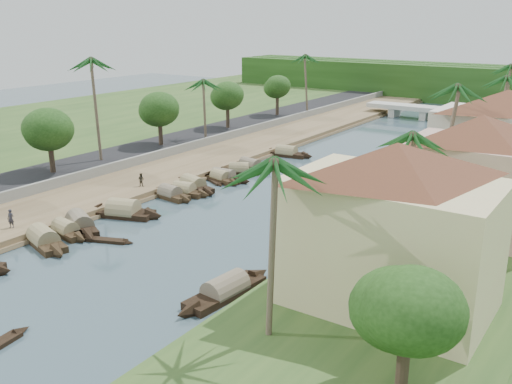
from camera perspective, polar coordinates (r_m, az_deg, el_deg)
The scene contains 43 objects.
ground at distance 48.30m, azimuth -7.75°, elevation -5.28°, with size 220.00×220.00×0.00m, color #3C515B.
left_bank at distance 72.53m, azimuth -6.71°, elevation 2.73°, with size 10.00×180.00×0.80m, color brown.
right_bank at distance 56.93m, azimuth 21.09°, elevation -2.16°, with size 16.00×180.00×1.20m, color #27471C.
road at distance 78.15m, azimuth -11.46°, elevation 3.77°, with size 8.00×180.00×1.40m, color black.
retaining_wall at distance 75.05m, azimuth -9.18°, elevation 3.86°, with size 0.40×180.00×1.10m, color slate.
far_left_fill at distance 98.55m, azimuth -22.42°, elevation 5.53°, with size 45.00×220.00×1.35m, color #27471C.
treeline at distance 137.08m, azimuth 21.62°, elevation 9.96°, with size 120.00×14.00×8.00m.
bridge at distance 110.46m, azimuth 18.09°, elevation 7.66°, with size 28.00×4.00×2.40m.
building_near at distance 35.00m, azimuth 13.40°, elevation -3.23°, with size 14.85×14.85×10.20m.
building_mid at distance 49.56m, azimuth 21.21°, elevation 1.75°, with size 14.11×14.11×9.70m.
building_far at distance 63.10m, azimuth 23.40°, elevation 4.84°, with size 15.59×15.59×10.20m.
sampan_2 at distance 51.03m, azimuth -20.49°, elevation -4.51°, with size 8.65×4.02×2.24m.
sampan_3 at distance 53.72m, azimuth -17.21°, elevation -3.10°, with size 8.36×5.18×2.26m.
sampan_4 at distance 52.62m, azimuth -18.51°, elevation -3.66°, with size 6.70×2.42×1.91m.
sampan_5 at distance 55.94m, azimuth -13.12°, elevation -1.96°, with size 8.40×4.67×2.57m.
sampan_6 at distance 60.59m, azimuth -8.59°, elevation -0.23°, with size 6.67×2.27×1.99m.
sampan_7 at distance 63.47m, azimuth -6.33°, elevation 0.66°, with size 8.31×3.88×2.18m.
sampan_8 at distance 61.51m, azimuth -7.22°, elevation 0.09°, with size 6.59×2.59×2.03m.
sampan_9 at distance 66.67m, azimuth -3.30°, elevation 1.54°, with size 7.62×1.89×1.95m.
sampan_10 at distance 66.21m, azimuth -3.55°, elevation 1.42°, with size 6.74×2.96×1.87m.
sampan_11 at distance 69.28m, azimuth -1.71°, elevation 2.16°, with size 6.72×4.80×2.01m.
sampan_12 at distance 71.54m, azimuth -0.59°, elevation 2.65°, with size 7.94×3.00×1.91m.
sampan_13 at distance 78.32m, azimuth 3.06°, elevation 3.91°, with size 8.05×2.61×2.17m.
sampan_14 at distance 39.46m, azimuth -3.07°, elevation -9.82°, with size 2.58×9.31×2.22m.
sampan_15 at distance 49.19m, azimuth 6.79°, elevation -4.31°, with size 1.89×6.86×1.87m.
sampan_16 at distance 66.18m, azimuth 14.43°, elevation 0.91°, with size 3.19×9.41×2.25m.
canoe_1 at distance 50.13m, azimuth -14.74°, elevation -4.73°, with size 4.98×2.61×0.81m.
canoe_2 at distance 66.03m, azimuth -4.29°, elevation 1.09°, with size 4.51×2.81×0.69m.
palm_0 at distance 29.17m, azimuth 1.51°, elevation 2.59°, with size 3.20×3.20×11.55m.
palm_1 at distance 43.94m, azimuth 14.70°, elevation 5.37°, with size 3.20×3.20×10.29m.
palm_2 at distance 57.30m, azimuth 18.85°, elevation 9.76°, with size 3.20×3.20×12.44m.
palm_3 at distance 73.41m, azimuth 23.27°, elevation 10.32°, with size 3.20×3.20×11.91m.
palm_5 at distance 71.10m, azimuth -16.02°, elevation 12.36°, with size 3.20×3.20×13.66m.
palm_6 at distance 82.83m, azimuth -5.22°, elevation 10.88°, with size 3.20×3.20×9.71m.
palm_7 at distance 89.11m, azimuth 24.10°, elevation 11.28°, with size 3.20×3.20×12.07m.
palm_8 at distance 104.47m, azimuth 5.22°, elevation 13.27°, with size 3.20×3.20×11.80m.
tree_2 at distance 67.74m, azimuth -20.02°, elevation 5.82°, with size 5.52×5.52×7.14m.
tree_3 at distance 79.19m, azimuth -9.64°, elevation 8.09°, with size 5.38×5.38×7.06m.
tree_4 at distance 90.76m, azimuth -2.87°, elevation 9.52°, with size 5.02×5.02×7.07m.
tree_5 at distance 102.84m, azimuth 2.16°, elevation 10.41°, with size 4.50×4.50×6.84m.
tree_7 at distance 27.04m, azimuth 14.91°, elevation -11.43°, with size 4.69×4.69×6.41m.
person_near at distance 53.51m, azimuth -23.32°, elevation -2.46°, with size 0.60×0.40×1.66m, color #2A2932.
person_far at distance 62.53m, azimuth -11.42°, elevation 1.23°, with size 0.70×0.55×1.45m, color #343024.
Camera 1 is at (30.24, -32.94, 18.27)m, focal length 40.00 mm.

